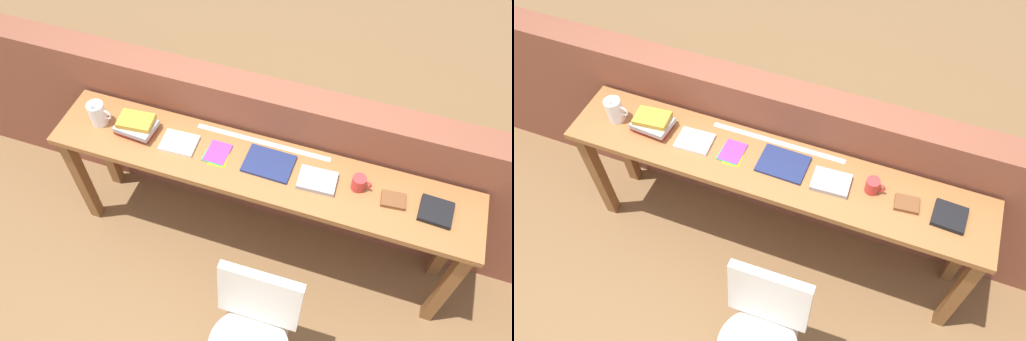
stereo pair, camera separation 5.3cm
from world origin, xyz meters
The scene contains 14 objects.
ground_plane centered at (0.00, 0.00, 0.00)m, with size 40.00×40.00×0.00m, color brown.
brick_wall_back centered at (0.00, 0.64, 0.57)m, with size 6.00×0.20×1.15m, color brown.
sideboard centered at (0.00, 0.30, 0.74)m, with size 2.50×0.44×0.88m.
chair_white_moulded centered at (0.23, -0.48, 0.53)m, with size 0.45×0.46×0.89m.
pitcher_white centered at (-1.01, 0.30, 0.96)m, with size 0.14×0.10×0.18m.
book_stack_leftmost centered at (-0.77, 0.31, 0.93)m, with size 0.24×0.18×0.10m.
magazine_cycling centered at (-0.49, 0.30, 0.89)m, with size 0.21×0.16×0.02m, color white.
pamphlet_pile_colourful centered at (-0.25, 0.31, 0.88)m, with size 0.15×0.18×0.01m.
book_open_centre centered at (0.05, 0.33, 0.89)m, with size 0.28×0.20×0.02m, color navy.
book_grey_hardcover centered at (0.34, 0.30, 0.89)m, with size 0.21×0.15×0.03m, color #9E9EA3.
mug centered at (0.56, 0.33, 0.92)m, with size 0.11×0.08×0.09m.
leather_journal_brown centered at (0.76, 0.31, 0.89)m, with size 0.13×0.10×0.02m, color brown.
book_repair_rightmost centered at (0.98, 0.31, 0.89)m, with size 0.17×0.16×0.03m, color black.
ruler_metal_back_edge centered at (-0.03, 0.47, 0.88)m, with size 0.82×0.03×0.00m, color silver.
Camera 2 is at (0.58, -1.29, 3.13)m, focal length 35.00 mm.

